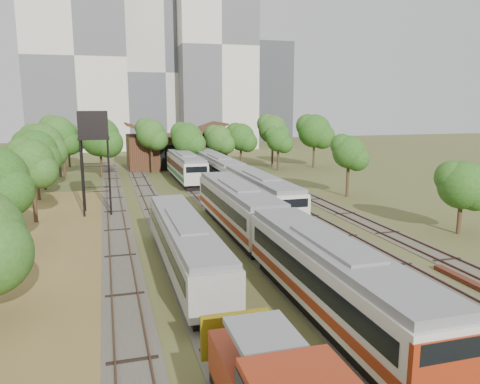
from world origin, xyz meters
name	(u,v)px	position (x,y,z in m)	size (l,w,h in m)	color
ground	(340,294)	(0.00, 0.00, 0.00)	(240.00, 240.00, 0.00)	#475123
dry_grass_patch	(25,277)	(-18.00, 8.00, 0.02)	(14.00, 60.00, 0.04)	brown
tracks	(224,205)	(-0.67, 25.00, 0.04)	(24.60, 80.00, 0.19)	#4C473D
railcar_red_set	(273,234)	(-2.00, 5.91, 2.11)	(3.22, 34.57, 3.98)	black
railcar_green_set	(219,170)	(2.00, 37.94, 2.00)	(3.06, 52.08, 3.79)	black
railcar_rear	(186,167)	(-2.00, 41.17, 2.07)	(3.16, 16.08, 3.91)	black
old_grey_coach	(185,244)	(-8.00, 6.00, 1.88)	(2.80, 18.00, 3.45)	black
water_tower	(93,128)	(-13.65, 24.96, 8.53)	(2.92, 2.92, 10.13)	black
maintenance_shed	(175,150)	(-1.00, 57.98, 2.91)	(16.45, 11.55, 7.58)	#3C1C15
tree_band_left	(30,162)	(-19.79, 26.82, 5.21)	(7.48, 74.70, 8.38)	#382616
tree_band_far	(196,135)	(1.24, 50.25, 6.01)	(46.26, 9.16, 9.04)	#382616
tree_band_right	(344,155)	(14.95, 27.46, 4.79)	(5.11, 44.03, 7.20)	#382616
tower_left	(76,59)	(-18.00, 95.00, 21.00)	(22.00, 16.00, 42.00)	beige
tower_centre	(161,75)	(2.00, 100.00, 18.00)	(20.00, 18.00, 36.00)	beige
tower_right	(214,48)	(14.00, 92.00, 24.00)	(18.00, 16.00, 48.00)	beige
tower_far_right	(267,92)	(34.00, 110.00, 14.00)	(12.00, 12.00, 28.00)	#3B3D42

